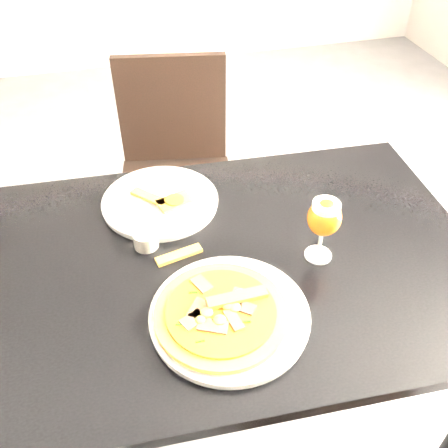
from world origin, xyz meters
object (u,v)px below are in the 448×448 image
object	(u,v)px
dining_table	(227,284)
pizza	(222,313)
chair_far	(176,173)
beer_glass	(324,218)

from	to	relation	value
dining_table	pizza	bearing A→B (deg)	-105.60
chair_far	beer_glass	world-z (taller)	beer_glass
dining_table	beer_glass	distance (m)	0.30
dining_table	chair_far	world-z (taller)	chair_far
pizza	chair_far	bearing A→B (deg)	86.85
dining_table	chair_far	xyz separation A→B (m)	(-0.01, 0.73, -0.16)
dining_table	pizza	size ratio (longest dim) A/B	4.48
beer_glass	chair_far	bearing A→B (deg)	105.68
pizza	beer_glass	size ratio (longest dim) A/B	1.70
chair_far	pizza	distance (m)	0.95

